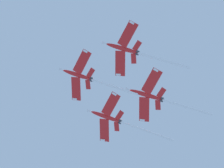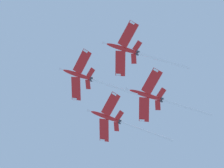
# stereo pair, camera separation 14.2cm
# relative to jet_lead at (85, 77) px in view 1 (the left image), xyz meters

# --- Properties ---
(jet_lead) EXTENTS (30.11, 20.09, 11.02)m
(jet_lead) POSITION_rel_jet_lead_xyz_m (0.00, 0.00, 0.00)
(jet_lead) COLOR red
(jet_left_wing) EXTENTS (30.24, 20.10, 11.10)m
(jet_left_wing) POSITION_rel_jet_lead_xyz_m (12.89, -15.22, -4.04)
(jet_left_wing) COLOR red
(jet_right_wing) EXTENTS (31.97, 20.08, 11.68)m
(jet_right_wing) POSITION_rel_jet_lead_xyz_m (15.31, 10.79, -3.95)
(jet_right_wing) COLOR red
(jet_slot) EXTENTS (29.36, 20.06, 10.17)m
(jet_slot) POSITION_rel_jet_lead_xyz_m (25.13, -3.01, -7.75)
(jet_slot) COLOR red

